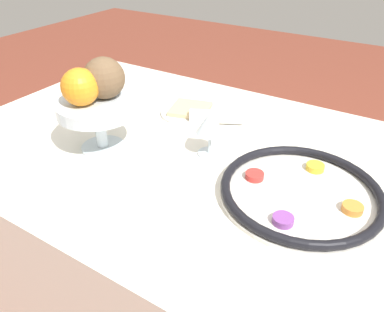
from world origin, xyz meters
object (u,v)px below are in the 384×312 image
Objects in this scene: seder_plate at (300,192)px; orange_fruit at (80,87)px; coconut at (104,78)px; bread_plate at (190,111)px; fruit_stand at (98,111)px; napkin_roll at (216,117)px; wine_glass at (209,124)px.

seder_plate is 0.54m from orange_fruit.
bread_plate is (-0.08, -0.26, -0.17)m from coconut.
fruit_stand is 2.24× the size of orange_fruit.
bread_plate is at bearing -106.46° from orange_fruit.
coconut reaches higher than orange_fruit.
seder_plate is 0.38m from napkin_roll.
orange_fruit reaches higher than wine_glass.
napkin_roll is (-0.19, -0.31, -0.15)m from orange_fruit.
fruit_stand is 0.32m from bread_plate.
coconut reaches higher than napkin_roll.
fruit_stand is at bearing -112.72° from orange_fruit.
wine_glass is at bearing -160.12° from coconut.
coconut is at bearing 73.69° from bread_plate.
wine_glass is 0.31m from orange_fruit.
napkin_roll is (-0.18, -0.28, -0.08)m from fruit_stand.
wine_glass reaches higher than seder_plate.
seder_plate is at bearing -171.80° from fruit_stand.
bread_plate is (-0.09, -0.32, -0.17)m from orange_fruit.
wine_glass is 0.66× the size of bread_plate.
fruit_stand reaches higher than napkin_roll.
seder_plate is at bearing 146.86° from napkin_roll.
orange_fruit is 0.48× the size of bread_plate.
bread_plate is at bearing -46.90° from wine_glass.
orange_fruit reaches higher than fruit_stand.
seder_plate is 0.26m from wine_glass.
bread_plate is 1.18× the size of napkin_roll.
fruit_stand is 1.08× the size of bread_plate.
orange_fruit is at bearing 29.60° from wine_glass.
wine_glass reaches higher than napkin_roll.
coconut is 0.34m from napkin_roll.
wine_glass is at bearing -10.33° from seder_plate.
orange_fruit is (0.26, 0.15, 0.09)m from wine_glass.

